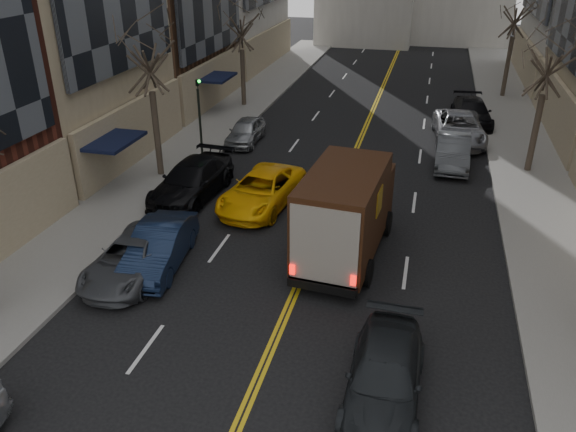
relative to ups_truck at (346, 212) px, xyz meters
name	(u,v)px	position (x,y,z in m)	size (l,w,h in m)	color
sidewalk_left	(210,131)	(-10.20, 12.34, -1.70)	(4.00, 66.00, 0.15)	slate
sidewalk_right	(526,158)	(7.80, 12.34, -1.70)	(4.00, 66.00, 0.15)	slate
tree_lf_mid	(146,38)	(-10.00, 5.34, 4.82)	(3.20, 3.20, 8.91)	#382D23
tree_lf_far	(241,15)	(-10.00, 18.34, 4.25)	(3.20, 3.20, 8.12)	#382D23
tree_rt_mid	(553,46)	(7.60, 10.34, 4.39)	(3.20, 3.20, 8.32)	#382D23
tree_rt_far	(519,0)	(7.60, 25.34, 4.96)	(3.20, 3.20, 9.11)	#382D23
traffic_signal	(199,111)	(-8.60, 7.33, 1.04)	(0.29, 0.26, 4.70)	black
ups_truck	(346,212)	(0.00, 0.00, 0.00)	(3.03, 6.61, 3.53)	black
observer_sedan	(385,376)	(2.11, -6.85, -1.10)	(1.96, 4.69, 1.35)	black
taxi	(262,190)	(-4.20, 3.34, -1.03)	(2.47, 5.36, 1.49)	#FFB90A
pedestrian	(376,215)	(0.92, 1.79, -0.85)	(0.68, 0.44, 1.86)	black
parked_lf_b	(159,247)	(-6.30, -2.35, -1.01)	(1.61, 4.63, 1.53)	#101B32
parked_lf_c	(133,258)	(-6.92, -3.13, -1.11)	(2.23, 4.83, 1.34)	#43464A
parked_lf_d	(192,180)	(-7.50, 3.44, -0.97)	(2.26, 5.56, 1.61)	black
parked_lf_e	(246,131)	(-7.50, 11.13, -1.10)	(1.60, 3.99, 1.36)	#A1A4A8
parked_rt_a	(453,151)	(3.90, 10.34, -1.00)	(1.64, 4.70, 1.55)	#45484C
parked_rt_b	(459,128)	(4.27, 14.41, -0.97)	(2.67, 5.80, 1.61)	#97989E
parked_rt_c	(472,112)	(5.10, 17.98, -1.01)	(2.14, 5.26, 1.53)	black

